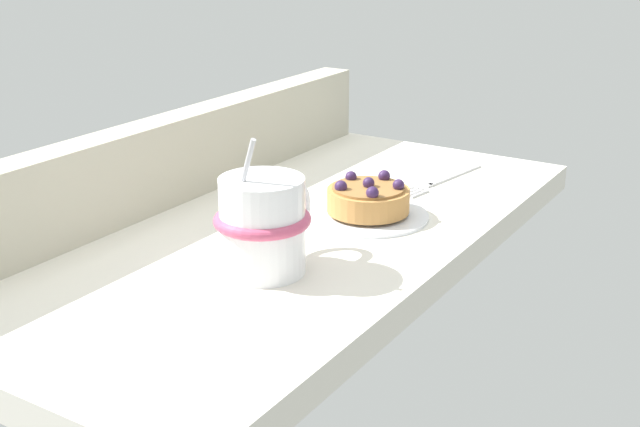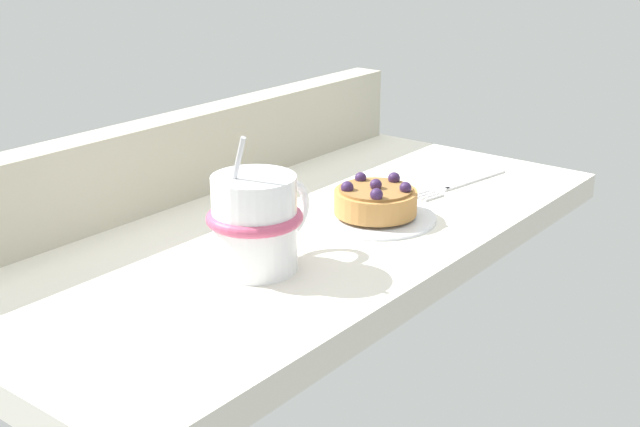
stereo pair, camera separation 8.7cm
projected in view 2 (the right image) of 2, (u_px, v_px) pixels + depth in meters
ground_plane at (294, 238)px, 93.26cm from camera, size 78.07×38.37×3.18cm
window_rail_back at (186, 155)px, 100.92cm from camera, size 76.51×4.36×10.02cm
dessert_plate at (375, 216)px, 94.28cm from camera, size 13.77×13.77×0.74cm
raspberry_tart at (376, 200)px, 93.62cm from camera, size 9.33×9.33×4.05cm
coffee_mug at (256, 222)px, 79.79cm from camera, size 12.70×9.31×13.68cm
dessert_fork at (461, 183)px, 105.72cm from camera, size 16.98×4.40×0.60cm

